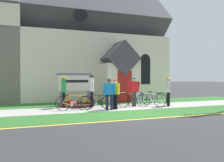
# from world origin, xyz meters

# --- Properties ---
(ground) EXTENTS (140.00, 140.00, 0.00)m
(ground) POSITION_xyz_m (0.00, 4.00, 0.00)
(ground) COLOR #333335
(sidewalk_slab) EXTENTS (32.00, 2.38, 0.01)m
(sidewalk_slab) POSITION_xyz_m (-0.80, 1.89, 0.01)
(sidewalk_slab) COLOR #A8A59E
(sidewalk_slab) RESTS_ON ground
(grass_verge) EXTENTS (32.00, 2.28, 0.01)m
(grass_verge) POSITION_xyz_m (-0.80, -0.44, 0.00)
(grass_verge) COLOR #2D6628
(grass_verge) RESTS_ON ground
(church_lawn) EXTENTS (24.00, 2.75, 0.01)m
(church_lawn) POSITION_xyz_m (-0.80, 4.45, 0.00)
(church_lawn) COLOR #2D6628
(church_lawn) RESTS_ON ground
(curb_paint_stripe) EXTENTS (28.00, 0.16, 0.01)m
(curb_paint_stripe) POSITION_xyz_m (-0.80, -1.73, 0.00)
(curb_paint_stripe) COLOR yellow
(curb_paint_stripe) RESTS_ON ground
(church_building) EXTENTS (14.84, 9.83, 12.79)m
(church_building) POSITION_xyz_m (-1.42, 9.52, 4.50)
(church_building) COLOR beige
(church_building) RESTS_ON ground
(church_sign) EXTENTS (2.15, 0.28, 1.90)m
(church_sign) POSITION_xyz_m (-1.60, 3.89, 1.29)
(church_sign) COLOR slate
(church_sign) RESTS_ON ground
(flower_bed) EXTENTS (2.13, 2.13, 0.34)m
(flower_bed) POSITION_xyz_m (-1.60, 3.46, 0.08)
(flower_bed) COLOR #382319
(flower_bed) RESTS_ON ground
(bicycle_blue) EXTENTS (1.69, 0.70, 0.80)m
(bicycle_blue) POSITION_xyz_m (-0.88, 1.68, 0.38)
(bicycle_blue) COLOR black
(bicycle_blue) RESTS_ON ground
(bicycle_silver) EXTENTS (1.61, 0.68, 0.81)m
(bicycle_silver) POSITION_xyz_m (2.30, 1.62, 0.38)
(bicycle_silver) COLOR black
(bicycle_silver) RESTS_ON ground
(bicycle_green) EXTENTS (1.77, 0.46, 0.80)m
(bicycle_green) POSITION_xyz_m (-2.15, 1.65, 0.38)
(bicycle_green) COLOR black
(bicycle_green) RESTS_ON ground
(bicycle_white) EXTENTS (1.64, 0.66, 0.80)m
(bicycle_white) POSITION_xyz_m (1.84, 2.47, 0.36)
(bicycle_white) COLOR black
(bicycle_white) RESTS_ON ground
(bicycle_orange) EXTENTS (1.82, 0.21, 0.87)m
(bicycle_orange) POSITION_xyz_m (0.27, 2.26, 0.39)
(bicycle_orange) COLOR black
(bicycle_orange) RESTS_ON ground
(bicycle_black) EXTENTS (1.74, 0.15, 0.85)m
(bicycle_black) POSITION_xyz_m (3.08, 2.59, 0.39)
(bicycle_black) COLOR black
(bicycle_black) RESTS_ON ground
(cyclist_in_yellow_jersey) EXTENTS (0.36, 0.71, 1.77)m
(cyclist_in_yellow_jersey) POSITION_xyz_m (-0.94, 2.59, 1.05)
(cyclist_in_yellow_jersey) COLOR black
(cyclist_in_yellow_jersey) RESTS_ON ground
(cyclist_in_red_jersey) EXTENTS (0.66, 0.29, 1.66)m
(cyclist_in_red_jersey) POSITION_xyz_m (1.38, 2.01, 0.97)
(cyclist_in_red_jersey) COLOR #2D2D33
(cyclist_in_red_jersey) RESTS_ON ground
(cyclist_in_white_jersey) EXTENTS (0.29, 0.72, 1.72)m
(cyclist_in_white_jersey) POSITION_xyz_m (-2.44, 2.87, 1.02)
(cyclist_in_white_jersey) COLOR black
(cyclist_in_white_jersey) RESTS_ON ground
(cyclist_in_blue_jersey) EXTENTS (0.40, 0.63, 1.63)m
(cyclist_in_blue_jersey) POSITION_xyz_m (3.28, 1.44, 0.95)
(cyclist_in_blue_jersey) COLOR black
(cyclist_in_blue_jersey) RESTS_ON ground
(cyclist_in_green_jersey) EXTENTS (0.35, 0.67, 1.58)m
(cyclist_in_green_jersey) POSITION_xyz_m (-0.05, 1.29, 0.91)
(cyclist_in_green_jersey) COLOR black
(cyclist_in_green_jersey) RESTS_ON ground
(cyclist_in_orange_jersey) EXTENTS (0.48, 0.53, 1.59)m
(cyclist_in_orange_jersey) POSITION_xyz_m (-0.43, 1.15, 0.92)
(cyclist_in_orange_jersey) COLOR #191E38
(cyclist_in_orange_jersey) RESTS_ON ground
(roadside_conifer) EXTENTS (4.25, 4.25, 6.26)m
(roadside_conifer) POSITION_xyz_m (7.19, 11.30, 4.12)
(roadside_conifer) COLOR #4C3823
(roadside_conifer) RESTS_ON ground
(distant_hill) EXTENTS (95.26, 36.09, 20.35)m
(distant_hill) POSITION_xyz_m (-4.40, 67.02, 0.00)
(distant_hill) COLOR #847A5B
(distant_hill) RESTS_ON ground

